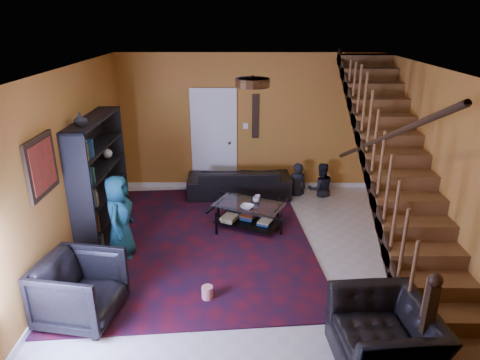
% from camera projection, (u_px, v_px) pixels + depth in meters
% --- Properties ---
extents(floor, '(5.50, 5.50, 0.00)m').
position_uv_depth(floor, '(250.00, 253.00, 6.67)').
color(floor, beige).
rests_on(floor, ground).
extents(room, '(5.50, 5.50, 5.50)m').
position_uv_depth(room, '(177.00, 213.00, 7.90)').
color(room, '#B86228').
rests_on(room, ground).
extents(staircase, '(0.95, 5.02, 3.18)m').
position_uv_depth(staircase, '(398.00, 169.00, 6.15)').
color(staircase, brown).
rests_on(staircase, floor).
extents(bookshelf, '(0.35, 1.80, 2.00)m').
position_uv_depth(bookshelf, '(101.00, 181.00, 6.89)').
color(bookshelf, black).
rests_on(bookshelf, floor).
extents(door, '(0.82, 0.05, 2.05)m').
position_uv_depth(door, '(214.00, 141.00, 8.84)').
color(door, silver).
rests_on(door, floor).
extents(framed_picture, '(0.04, 0.74, 0.74)m').
position_uv_depth(framed_picture, '(41.00, 166.00, 5.21)').
color(framed_picture, maroon).
rests_on(framed_picture, room).
extents(wall_hanging, '(0.14, 0.03, 0.90)m').
position_uv_depth(wall_hanging, '(255.00, 116.00, 8.65)').
color(wall_hanging, black).
rests_on(wall_hanging, room).
extents(ceiling_fixture, '(0.40, 0.40, 0.10)m').
position_uv_depth(ceiling_fixture, '(253.00, 83.00, 4.93)').
color(ceiling_fixture, '#3F2814').
rests_on(ceiling_fixture, room).
extents(rug, '(4.21, 4.70, 0.02)m').
position_uv_depth(rug, '(191.00, 240.00, 7.03)').
color(rug, '#430C15').
rests_on(rug, floor).
extents(sofa, '(2.10, 0.88, 0.60)m').
position_uv_depth(sofa, '(239.00, 181.00, 8.71)').
color(sofa, black).
rests_on(sofa, floor).
extents(armchair_left, '(1.02, 1.00, 0.81)m').
position_uv_depth(armchair_left, '(80.00, 290.00, 5.10)').
color(armchair_left, black).
rests_on(armchair_left, floor).
extents(armchair_right, '(1.05, 1.17, 0.71)m').
position_uv_depth(armchair_right, '(384.00, 336.00, 4.44)').
color(armchair_right, black).
rests_on(armchair_right, floor).
extents(person_adult_a, '(0.45, 0.33, 1.14)m').
position_uv_depth(person_adult_a, '(296.00, 189.00, 8.81)').
color(person_adult_a, black).
rests_on(person_adult_a, sofa).
extents(person_adult_b, '(0.60, 0.50, 1.13)m').
position_uv_depth(person_adult_b, '(320.00, 189.00, 8.81)').
color(person_adult_b, black).
rests_on(person_adult_b, sofa).
extents(person_child, '(0.43, 0.65, 1.31)m').
position_uv_depth(person_child, '(119.00, 217.00, 6.37)').
color(person_child, '#174F57').
rests_on(person_child, armchair_left).
extents(coffee_table, '(1.32, 1.09, 0.44)m').
position_uv_depth(coffee_table, '(249.00, 214.00, 7.39)').
color(coffee_table, black).
rests_on(coffee_table, floor).
extents(cup_a, '(0.15, 0.15, 0.09)m').
position_uv_depth(cup_a, '(256.00, 200.00, 7.39)').
color(cup_a, '#999999').
rests_on(cup_a, coffee_table).
extents(cup_b, '(0.13, 0.13, 0.09)m').
position_uv_depth(cup_b, '(257.00, 198.00, 7.48)').
color(cup_b, '#999999').
rests_on(cup_b, coffee_table).
extents(bowl, '(0.28, 0.28, 0.05)m').
position_uv_depth(bowl, '(247.00, 207.00, 7.16)').
color(bowl, '#999999').
rests_on(bowl, coffee_table).
extents(vase, '(0.18, 0.18, 0.19)m').
position_uv_depth(vase, '(80.00, 119.00, 6.02)').
color(vase, '#999999').
rests_on(vase, bookshelf).
extents(popcorn_bucket, '(0.19, 0.19, 0.17)m').
position_uv_depth(popcorn_bucket, '(207.00, 292.00, 5.55)').
color(popcorn_bucket, red).
rests_on(popcorn_bucket, rug).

